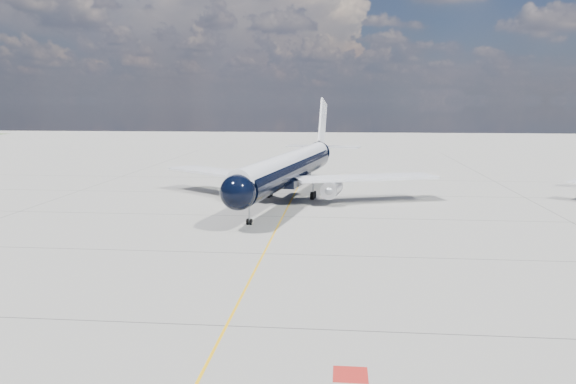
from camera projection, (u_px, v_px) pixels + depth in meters
The scene contains 4 objects.
ground at pixel (287, 208), 65.59m from camera, with size 320.00×320.00×0.00m, color gray.
taxiway_centerline at pixel (283, 217), 60.68m from camera, with size 0.16×160.00×0.01m, color #E3A20B.
red_marking at pixel (350, 374), 25.65m from camera, with size 1.60×1.60×0.01m, color maroon.
main_airliner at pixel (291, 167), 71.50m from camera, with size 36.20×44.51×12.91m.
Camera 1 is at (6.24, -34.14, 12.38)m, focal length 35.00 mm.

